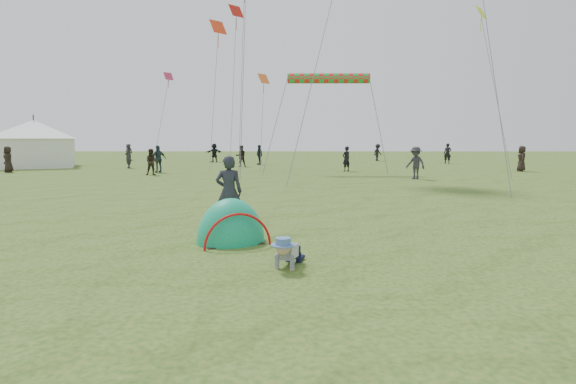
{
  "coord_description": "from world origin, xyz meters",
  "views": [
    {
      "loc": [
        0.72,
        -8.06,
        2.19
      ],
      "look_at": [
        0.66,
        1.92,
        1.0
      ],
      "focal_mm": 28.0,
      "sensor_mm": 36.0,
      "label": 1
    }
  ],
  "objects_px": {
    "crawling_toddler": "(287,251)",
    "popup_tent": "(231,242)",
    "event_marquee": "(35,142)",
    "standing_adult": "(229,192)"
  },
  "relations": [
    {
      "from": "crawling_toddler",
      "to": "event_marquee",
      "type": "relative_size",
      "value": 0.13
    },
    {
      "from": "standing_adult",
      "to": "event_marquee",
      "type": "relative_size",
      "value": 0.32
    },
    {
      "from": "crawling_toddler",
      "to": "standing_adult",
      "type": "distance_m",
      "value": 3.82
    },
    {
      "from": "crawling_toddler",
      "to": "popup_tent",
      "type": "distance_m",
      "value": 2.25
    },
    {
      "from": "crawling_toddler",
      "to": "popup_tent",
      "type": "relative_size",
      "value": 0.39
    },
    {
      "from": "crawling_toddler",
      "to": "event_marquee",
      "type": "distance_m",
      "value": 33.4
    },
    {
      "from": "popup_tent",
      "to": "event_marquee",
      "type": "relative_size",
      "value": 0.34
    },
    {
      "from": "standing_adult",
      "to": "crawling_toddler",
      "type": "bearing_deg",
      "value": 108.99
    },
    {
      "from": "popup_tent",
      "to": "event_marquee",
      "type": "xyz_separation_m",
      "value": [
        -18.37,
        25.13,
        1.93
      ]
    },
    {
      "from": "crawling_toddler",
      "to": "popup_tent",
      "type": "height_order",
      "value": "popup_tent"
    }
  ]
}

